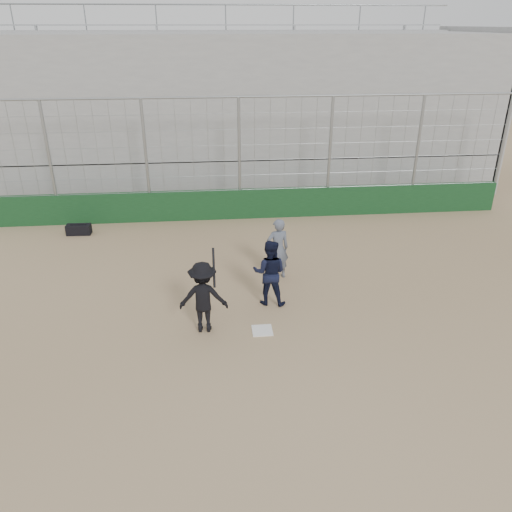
{
  "coord_description": "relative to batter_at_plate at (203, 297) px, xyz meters",
  "views": [
    {
      "loc": [
        -1.02,
        -9.08,
        6.08
      ],
      "look_at": [
        0.0,
        1.4,
        1.15
      ],
      "focal_mm": 35.0,
      "sensor_mm": 36.0,
      "label": 1
    }
  ],
  "objects": [
    {
      "name": "ground",
      "position": [
        1.24,
        -0.19,
        -0.81
      ],
      "size": [
        90.0,
        90.0,
        0.0
      ],
      "primitive_type": "plane",
      "color": "olive",
      "rests_on": "ground"
    },
    {
      "name": "home_plate",
      "position": [
        1.24,
        -0.19,
        -0.79
      ],
      "size": [
        0.44,
        0.44,
        0.02
      ],
      "primitive_type": "cube",
      "color": "white",
      "rests_on": "ground"
    },
    {
      "name": "backstop",
      "position": [
        1.24,
        6.81,
        0.15
      ],
      "size": [
        18.1,
        0.25,
        4.04
      ],
      "color": "#113618",
      "rests_on": "ground"
    },
    {
      "name": "bleachers",
      "position": [
        1.24,
        11.76,
        2.12
      ],
      "size": [
        20.25,
        6.7,
        6.98
      ],
      "color": "gray",
      "rests_on": "ground"
    },
    {
      "name": "batter_at_plate",
      "position": [
        0.0,
        0.0,
        0.0
      ],
      "size": [
        1.08,
        0.77,
        1.78
      ],
      "color": "black",
      "rests_on": "ground"
    },
    {
      "name": "catcher_crouched",
      "position": [
        1.53,
        0.96,
        -0.25
      ],
      "size": [
        0.93,
        0.81,
        1.11
      ],
      "color": "black",
      "rests_on": "ground"
    },
    {
      "name": "umpire",
      "position": [
        1.91,
        2.29,
        -0.07
      ],
      "size": [
        0.66,
        0.5,
        1.47
      ],
      "primitive_type": "imported",
      "rotation": [
        0.0,
        0.0,
        3.33
      ],
      "color": "#555C6C",
      "rests_on": "ground"
    },
    {
      "name": "equipment_bag",
      "position": [
        -3.94,
        5.83,
        -0.64
      ],
      "size": [
        0.76,
        0.35,
        0.36
      ],
      "color": "black",
      "rests_on": "ground"
    }
  ]
}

